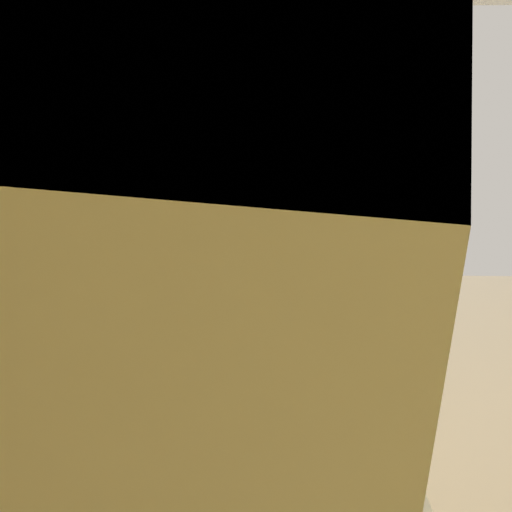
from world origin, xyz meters
The scene contains 8 objects.
ground_plane centered at (0.00, 0.00, 0.00)m, with size 5.92×5.92×0.00m, color brown.
wall_back centered at (0.00, 1.61, 1.30)m, with size 3.82×0.12×2.61m, color #DCBF7C.
counter_run centered at (-0.41, 1.23, 0.46)m, with size 2.88×0.67×0.92m.
upper_cabinets centered at (-0.41, 1.37, 1.75)m, with size 2.19×0.35×0.57m.
oven_range centered at (1.38, 1.21, 0.47)m, with size 0.70×0.68×1.10m.
microwave centered at (0.47, 1.24, 1.08)m, with size 0.52×0.34×0.32m.
bowl centered at (-0.06, 1.14, 0.94)m, with size 0.19×0.19×0.04m.
kettle centered at (-0.62, 1.14, 0.98)m, with size 0.18×0.13×0.15m.
Camera 1 is at (-1.60, 1.25, 1.67)m, focal length 27.53 mm.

